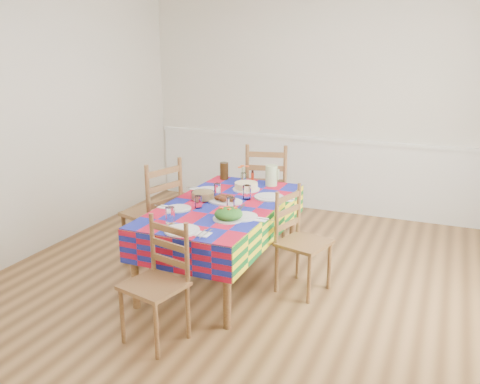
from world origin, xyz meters
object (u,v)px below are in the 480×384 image
at_px(chair_left, 155,213).
at_px(dining_table, 223,212).
at_px(chair_right, 300,242).
at_px(tea_pitcher, 224,171).
at_px(chair_near, 158,283).
at_px(chair_far, 267,191).
at_px(meat_platter, 225,199).
at_px(green_pitcher, 271,176).

bearing_deg(chair_left, dining_table, 108.45).
bearing_deg(dining_table, chair_left, -178.84).
distance_m(chair_left, chair_right, 1.39).
relative_size(tea_pitcher, chair_near, 0.20).
bearing_deg(chair_far, meat_platter, 75.28).
xyz_separation_m(chair_far, chair_right, (0.69, -1.09, -0.08)).
bearing_deg(green_pitcher, chair_right, -54.26).
xyz_separation_m(meat_platter, green_pitcher, (0.19, 0.67, 0.08)).
height_order(dining_table, chair_left, chair_left).
bearing_deg(chair_far, chair_left, 43.86).
bearing_deg(chair_near, tea_pitcher, 113.57).
distance_m(meat_platter, chair_left, 0.72).
bearing_deg(tea_pitcher, chair_right, -35.86).
bearing_deg(chair_near, green_pitcher, 97.42).
bearing_deg(chair_near, chair_left, 135.75).
bearing_deg(tea_pitcher, chair_near, -79.39).
relative_size(meat_platter, chair_right, 0.37).
distance_m(meat_platter, chair_far, 1.07).
height_order(chair_far, chair_right, chair_far).
xyz_separation_m(dining_table, meat_platter, (-0.01, 0.05, 0.10)).
bearing_deg(chair_left, chair_near, 50.06).
xyz_separation_m(dining_table, green_pitcher, (0.19, 0.72, 0.17)).
distance_m(dining_table, chair_near, 1.12).
height_order(dining_table, tea_pitcher, tea_pitcher).
distance_m(tea_pitcher, chair_left, 0.89).
distance_m(dining_table, chair_far, 1.10).
bearing_deg(meat_platter, chair_left, -174.84).
height_order(chair_near, chair_left, chair_left).
bearing_deg(chair_right, chair_near, 163.85).
height_order(green_pitcher, chair_far, chair_far).
bearing_deg(chair_right, chair_left, 106.63).
height_order(dining_table, green_pitcher, green_pitcher).
distance_m(green_pitcher, chair_right, 0.94).
bearing_deg(green_pitcher, chair_left, -140.04).
bearing_deg(dining_table, tea_pitcher, 114.07).
bearing_deg(chair_near, chair_far, 102.91).
distance_m(green_pitcher, chair_left, 1.18).
bearing_deg(chair_right, meat_platter, 102.59).
relative_size(meat_platter, chair_near, 0.37).
distance_m(green_pitcher, chair_far, 0.50).
distance_m(meat_platter, chair_right, 0.76).
relative_size(green_pitcher, chair_near, 0.23).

